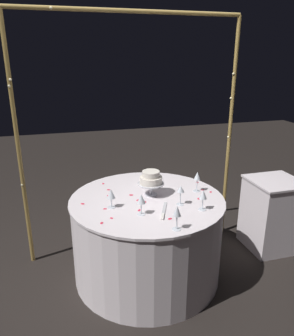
{
  "coord_description": "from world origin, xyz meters",
  "views": [
    {
      "loc": [
        -0.66,
        -2.37,
        1.84
      ],
      "look_at": [
        0.0,
        0.0,
        1.0
      ],
      "focal_mm": 34.83,
      "sensor_mm": 36.0,
      "label": 1
    }
  ],
  "objects": [
    {
      "name": "tiered_cake",
      "position": [
        0.05,
        0.06,
        0.88
      ],
      "size": [
        0.22,
        0.22,
        0.21
      ],
      "color": "silver",
      "rests_on": "main_table"
    },
    {
      "name": "wine_glass_0",
      "position": [
        0.05,
        0.3,
        0.83
      ],
      "size": [
        0.06,
        0.06,
        0.13
      ],
      "color": "silver",
      "rests_on": "main_table"
    },
    {
      "name": "rose_petal_14",
      "position": [
        0.06,
        -0.39,
        0.74
      ],
      "size": [
        0.04,
        0.04,
        0.0
      ],
      "primitive_type": "ellipsoid",
      "rotation": [
        0.0,
        0.0,
        3.57
      ],
      "color": "#E02D47",
      "rests_on": "main_table"
    },
    {
      "name": "cake_knife",
      "position": [
        0.05,
        -0.28,
        0.74
      ],
      "size": [
        0.14,
        0.28,
        0.01
      ],
      "color": "silver",
      "rests_on": "main_table"
    },
    {
      "name": "wine_glass_3",
      "position": [
        0.22,
        -0.19,
        0.86
      ],
      "size": [
        0.06,
        0.06,
        0.16
      ],
      "color": "silver",
      "rests_on": "main_table"
    },
    {
      "name": "decorative_arch",
      "position": [
        0.0,
        0.48,
        1.44
      ],
      "size": [
        2.03,
        0.06,
        2.21
      ],
      "color": "olive",
      "rests_on": "ground"
    },
    {
      "name": "rose_petal_7",
      "position": [
        -0.52,
        0.03,
        0.74
      ],
      "size": [
        0.04,
        0.04,
        0.0
      ],
      "primitive_type": "ellipsoid",
      "rotation": [
        0.0,
        0.0,
        5.55
      ],
      "color": "#E02D47",
      "rests_on": "main_table"
    },
    {
      "name": "rose_petal_0",
      "position": [
        -0.3,
        0.42,
        0.74
      ],
      "size": [
        0.03,
        0.04,
        0.0
      ],
      "primitive_type": "ellipsoid",
      "rotation": [
        0.0,
        0.0,
        4.54
      ],
      "color": "#E02D47",
      "rests_on": "main_table"
    },
    {
      "name": "rose_petal_9",
      "position": [
        -0.04,
        -0.07,
        0.74
      ],
      "size": [
        0.03,
        0.04,
        0.0
      ],
      "primitive_type": "ellipsoid",
      "rotation": [
        0.0,
        0.0,
        4.56
      ],
      "color": "#E02D47",
      "rests_on": "main_table"
    },
    {
      "name": "wine_glass_1",
      "position": [
        -0.31,
        -0.09,
        0.84
      ],
      "size": [
        0.06,
        0.06,
        0.15
      ],
      "color": "silver",
      "rests_on": "main_table"
    },
    {
      "name": "main_table",
      "position": [
        0.0,
        0.0,
        0.37
      ],
      "size": [
        1.28,
        1.28,
        0.73
      ],
      "color": "white",
      "rests_on": "ground"
    },
    {
      "name": "ground_plane",
      "position": [
        0.0,
        0.0,
        0.0
      ],
      "size": [
        12.0,
        12.0,
        0.0
      ],
      "primitive_type": "plane",
      "color": "black"
    },
    {
      "name": "wine_glass_4",
      "position": [
        0.35,
        -0.32,
        0.85
      ],
      "size": [
        0.06,
        0.06,
        0.16
      ],
      "color": "silver",
      "rests_on": "main_table"
    },
    {
      "name": "rose_petal_3",
      "position": [
        0.41,
        -0.13,
        0.74
      ],
      "size": [
        0.03,
        0.04,
        0.0
      ],
      "primitive_type": "ellipsoid",
      "rotation": [
        0.0,
        0.0,
        4.32
      ],
      "color": "#E02D47",
      "rests_on": "main_table"
    },
    {
      "name": "rose_petal_8",
      "position": [
        -0.42,
        -0.32,
        0.74
      ],
      "size": [
        0.03,
        0.04,
        0.0
      ],
      "primitive_type": "ellipsoid",
      "rotation": [
        0.0,
        0.0,
        4.2
      ],
      "color": "#E02D47",
      "rests_on": "main_table"
    },
    {
      "name": "rose_petal_13",
      "position": [
        0.18,
        0.24,
        0.74
      ],
      "size": [
        0.04,
        0.04,
        0.0
      ],
      "primitive_type": "ellipsoid",
      "rotation": [
        0.0,
        0.0,
        3.77
      ],
      "color": "#E02D47",
      "rests_on": "main_table"
    },
    {
      "name": "side_table",
      "position": [
        1.31,
        0.09,
        0.36
      ],
      "size": [
        0.48,
        0.48,
        0.72
      ],
      "color": "white",
      "rests_on": "ground"
    },
    {
      "name": "wine_glass_6",
      "position": [
        0.05,
        -0.55,
        0.86
      ],
      "size": [
        0.06,
        0.06,
        0.18
      ],
      "color": "silver",
      "rests_on": "main_table"
    },
    {
      "name": "rose_petal_18",
      "position": [
        -0.28,
        0.26,
        0.74
      ],
      "size": [
        0.04,
        0.04,
        0.0
      ],
      "primitive_type": "ellipsoid",
      "rotation": [
        0.0,
        0.0,
        5.76
      ],
      "color": "#E02D47",
      "rests_on": "main_table"
    },
    {
      "name": "wine_glass_5",
      "position": [
        -0.12,
        -0.27,
        0.85
      ],
      "size": [
        0.06,
        0.06,
        0.16
      ],
      "color": "silver",
      "rests_on": "main_table"
    },
    {
      "name": "rose_petal_17",
      "position": [
        0.52,
        0.03,
        0.74
      ],
      "size": [
        0.03,
        0.02,
        0.0
      ],
      "primitive_type": "ellipsoid",
      "rotation": [
        0.0,
        0.0,
        0.07
      ],
      "color": "#E02D47",
      "rests_on": "main_table"
    },
    {
      "name": "rose_petal_2",
      "position": [
        -0.11,
        -0.2,
        0.74
      ],
      "size": [
        0.04,
        0.04,
        0.0
      ],
      "primitive_type": "ellipsoid",
      "rotation": [
        0.0,
        0.0,
        3.91
      ],
      "color": "#E02D47",
      "rests_on": "main_table"
    },
    {
      "name": "rose_petal_6",
      "position": [
        -0.11,
        0.1,
        0.74
      ],
      "size": [
        0.04,
        0.04,
        0.0
      ],
      "primitive_type": "ellipsoid",
      "rotation": [
        0.0,
        0.0,
        2.82
      ],
      "color": "#E02D47",
      "rests_on": "main_table"
    },
    {
      "name": "rose_petal_11",
      "position": [
        -0.09,
        -0.03,
        0.74
      ],
      "size": [
        0.02,
        0.03,
        0.0
      ],
      "primitive_type": "ellipsoid",
      "rotation": [
        0.0,
        0.0,
        4.84
      ],
      "color": "#E02D47",
      "rests_on": "main_table"
    },
    {
      "name": "rose_petal_5",
      "position": [
        0.55,
        0.22,
        0.74
      ],
      "size": [
        0.03,
        0.03,
        0.0
      ],
      "primitive_type": "ellipsoid",
      "rotation": [
        0.0,
        0.0,
        2.51
      ],
      "color": "#E02D47",
      "rests_on": "main_table"
    },
    {
      "name": "wine_glass_2",
      "position": [
        0.45,
        0.03,
        0.87
      ],
      "size": [
        0.06,
        0.06,
        0.18
      ],
      "color": "silver",
      "rests_on": "main_table"
    },
    {
      "name": "rose_petal_12",
      "position": [
        -0.3,
        0.13,
        0.74
      ],
      "size": [
        0.04,
        0.05,
        0.0
      ],
      "primitive_type": "ellipsoid",
      "rotation": [
        0.0,
        0.0,
        5.32
      ],
      "color": "#E02D47",
      "rests_on": "main_table"
    },
    {
      "name": "rose_petal_16",
      "position": [
        -0.34,
        -0.27,
        0.74
      ],
      "size": [
        0.03,
        0.03,
        0.0
      ],
      "primitive_type": "ellipsoid",
      "rotation": [
        0.0,
        0.0,
        5.21
      ],
      "color": "#E02D47",
      "rests_on": "main_table"
    },
    {
      "name": "rose_petal_1",
      "position": [
        -0.37,
        -0.11,
        0.74
      ],
      "size": [
        0.03,
        0.02,
        0.0
      ],
      "primitive_type": "ellipsoid",
      "rotation": [
        0.0,
        0.0,
        2.99
      ],
      "color": "#E02D47",
      "rests_on": "main_table"
    },
    {
      "name": "rose_petal_10",
      "position": [
        0.18,
        0.32,
        0.74
      ],
      "size": [
        0.04,
        0.05,
        0.0
      ],
      "primitive_type": "ellipsoid",
      "rotation": [
        0.0,
        0.0,
        5.48
      ],
      "color": "#E02D47",
      "rests_on": "main_table"
    },
    {
      "name": "rose_petal_4",
      "position": [
        0.56,
        -0.03,
        0.74
      ],
      "size": [
        0.03,
        0.04,
        0.0
      ],
      "primitive_type": "ellipsoid",
      "rotation": [
        0.0,
        0.0,
        4.14
      ],
      "color": "#E02D47",
      "rests_on": "main_table"
    },
    {
      "name": "rose_petal_15",
      "position": [
        -0.07,
        -0.02,
        0.74
      ],
      "size": [
        0.04,
        0.03,
        0.0
      ],
      "primitive_type": "ellipsoid",
      "rotation": [
        0.0,
        0.0,
        3.0
      ],
      "color": "#E02D47",
      "rests_on": "main_table"
    },
    {
      "name": "rose_petal_19",
      "position": [
        0.45,
        -0.08,
        0.74
      ],
      "size": [
        0.03,
        0.03,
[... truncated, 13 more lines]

